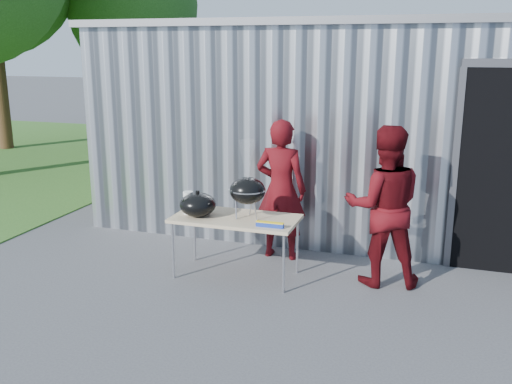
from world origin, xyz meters
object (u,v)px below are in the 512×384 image
(person_cook, at_px, (281,190))
(person_bystander, at_px, (384,206))
(folding_table, at_px, (236,220))
(kettle_grill, at_px, (247,184))

(person_cook, distance_m, person_bystander, 1.45)
(folding_table, xyz_separation_m, person_bystander, (1.70, 0.34, 0.23))
(folding_table, height_order, kettle_grill, kettle_grill)
(folding_table, relative_size, kettle_grill, 1.60)
(person_cook, relative_size, person_bystander, 0.98)
(person_cook, bearing_deg, kettle_grill, 78.68)
(person_cook, height_order, person_bystander, person_bystander)
(person_bystander, bearing_deg, kettle_grill, -1.40)
(folding_table, distance_m, person_cook, 0.90)
(kettle_grill, bearing_deg, folding_table, -174.16)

